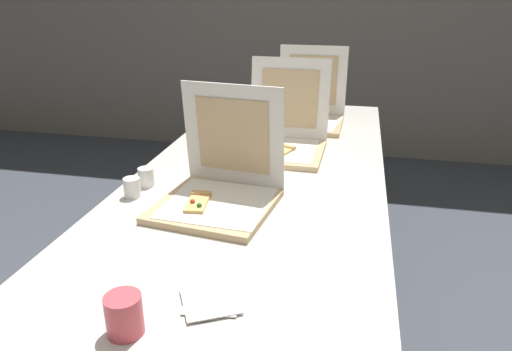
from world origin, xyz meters
The scene contains 11 objects.
wall_back centered at (0.00, 3.15, 1.30)m, with size 10.00×0.10×2.60m, color gray.
table centered at (0.00, 0.64, 0.71)m, with size 0.93×2.34×0.75m.
pizza_box_front centered at (-0.08, 0.34, 0.80)m, with size 0.40×0.40×0.38m.
pizza_box_middle centered at (0.04, 0.91, 0.80)m, with size 0.36×0.42×0.38m.
pizza_box_back centered at (0.10, 1.37, 0.80)m, with size 0.36×0.38×0.38m.
cup_white_far centered at (-0.21, 1.03, 0.78)m, with size 0.06×0.06×0.07m, color white.
cup_white_near_center centered at (-0.38, 0.44, 0.78)m, with size 0.06×0.06×0.07m, color white.
cup_white_near_left centered at (-0.38, 0.34, 0.78)m, with size 0.06×0.06×0.07m, color white.
cup_white_mid centered at (-0.28, 0.74, 0.78)m, with size 0.06×0.06×0.07m, color white.
cup_printed_front centered at (-0.09, -0.30, 0.79)m, with size 0.08×0.08×0.09m, color #D14C56.
napkin_pile centered at (0.05, -0.16, 0.75)m, with size 0.17×0.17×0.01m.
Camera 1 is at (0.34, -1.01, 1.42)m, focal length 33.22 mm.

